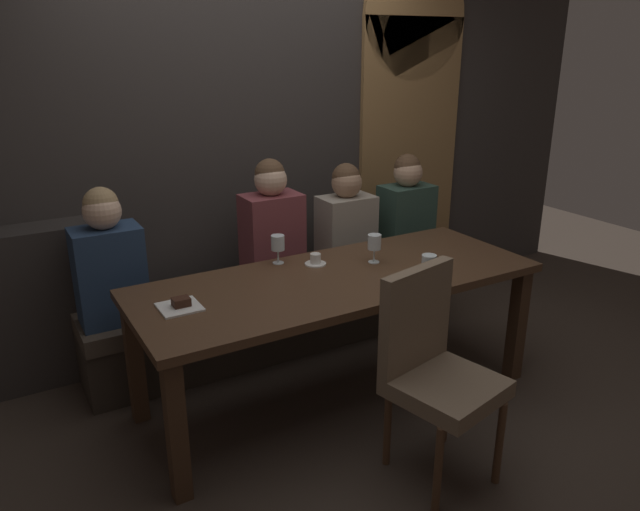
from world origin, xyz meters
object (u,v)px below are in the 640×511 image
wine_glass_far_left (278,244)px  dessert_plate (180,305)px  banquette_bench (281,315)px  chair_near_side (433,361)px  wine_glass_end_right (374,243)px  espresso_cup (315,260)px  diner_far_end (346,221)px  diner_bearded (272,227)px  diner_near_end (406,210)px  diner_redhead (108,260)px  wine_glass_far_right (429,265)px  dining_table (338,291)px

wine_glass_far_left → dessert_plate: (-0.67, -0.32, -0.10)m
banquette_bench → chair_near_side: size_ratio=2.55×
wine_glass_end_right → wine_glass_far_left: 0.54m
espresso_cup → diner_far_end: bearing=43.4°
banquette_bench → dessert_plate: bearing=-141.9°
chair_near_side → diner_far_end: 1.51m
banquette_bench → diner_far_end: diner_far_end is taller
wine_glass_far_left → espresso_cup: bearing=-36.4°
diner_far_end → wine_glass_end_right: 0.66m
diner_bearded → diner_near_end: (1.04, -0.01, -0.03)m
chair_near_side → diner_redhead: size_ratio=1.29×
wine_glass_far_right → wine_glass_far_left: (-0.52, 0.68, 0.00)m
dessert_plate → dining_table: bearing=-1.8°
banquette_bench → diner_redhead: 1.20m
dining_table → dessert_plate: dessert_plate is taller
wine_glass_far_right → diner_bearded: bearing=109.8°
diner_near_end → wine_glass_far_left: bearing=-163.3°
diner_redhead → wine_glass_end_right: (1.33, -0.60, 0.04)m
dining_table → banquette_bench: 0.82m
dining_table → diner_near_end: (1.00, 0.70, 0.15)m
chair_near_side → wine_glass_far_right: (0.27, 0.38, 0.29)m
diner_redhead → diner_far_end: size_ratio=1.04×
wine_glass_end_right → diner_far_end: bearing=71.4°
diner_far_end → dessert_plate: diner_far_end is taller
diner_far_end → diner_bearded: bearing=179.5°
banquette_bench → wine_glass_far_right: 1.26m
diner_far_end → wine_glass_far_right: (-0.17, -1.04, 0.06)m
espresso_cup → wine_glass_end_right: bearing=-23.9°
diner_redhead → espresso_cup: (1.03, -0.46, -0.04)m
diner_near_end → espresso_cup: diner_near_end is taller
diner_bearded → chair_near_side: bearing=-85.9°
chair_near_side → diner_bearded: (-0.10, 1.43, 0.28)m
diner_bearded → espresso_cup: bearing=-86.5°
diner_bearded → espresso_cup: diner_bearded is taller
diner_bearded → wine_glass_end_right: size_ratio=4.95×
wine_glass_far_right → dessert_plate: (-1.19, 0.37, -0.10)m
banquette_bench → dining_table: bearing=-90.0°
diner_redhead → diner_near_end: size_ratio=1.01×
dining_table → diner_redhead: 1.26m
banquette_bench → wine_glass_end_right: (0.29, -0.62, 0.62)m
diner_bearded → wine_glass_end_right: (0.34, -0.63, 0.02)m
dessert_plate → diner_near_end: bearing=19.9°
wine_glass_end_right → espresso_cup: (-0.30, 0.14, -0.09)m
dining_table → diner_far_end: diner_far_end is taller
banquette_bench → diner_bearded: (-0.05, 0.01, 0.61)m
diner_redhead → dining_table: bearing=-33.1°
diner_near_end → wine_glass_end_right: 0.94m
wine_glass_end_right → espresso_cup: size_ratio=1.37×
diner_bearded → wine_glass_far_right: size_ratio=4.95×
diner_bearded → diner_near_end: diner_bearded is taller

